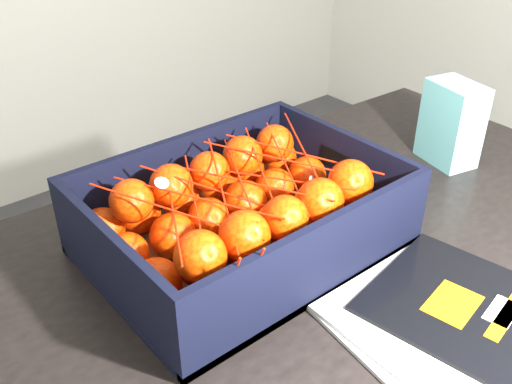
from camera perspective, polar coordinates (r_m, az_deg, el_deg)
table at (r=0.92m, az=7.97°, el=-11.32°), size 1.24×0.86×0.75m
magazine_stack at (r=0.77m, az=19.45°, el=-12.61°), size 0.32×0.32×0.02m
produce_crate at (r=0.85m, az=-1.29°, el=-3.29°), size 0.43×0.32×0.13m
clementine_heap at (r=0.84m, az=-1.23°, el=-2.14°), size 0.41×0.31×0.12m
mesh_net at (r=0.80m, az=-1.29°, el=0.63°), size 0.36×0.29×0.09m
retail_carton at (r=1.13m, az=18.76°, el=6.44°), size 0.09×0.12×0.15m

